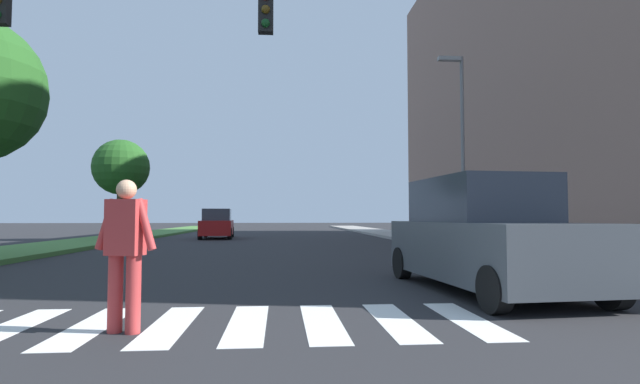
{
  "coord_description": "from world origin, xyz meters",
  "views": [
    {
      "loc": [
        0.83,
        0.27,
        1.28
      ],
      "look_at": [
        2.12,
        15.73,
        2.07
      ],
      "focal_mm": 27.05,
      "sensor_mm": 36.0,
      "label": 1
    }
  ],
  "objects_px": {
    "street_lamp_right": "(460,133)",
    "suv_crossing": "(483,237)",
    "tree_far": "(121,168)",
    "sedan_midblock": "(217,225)",
    "pedestrian_performer": "(125,248)"
  },
  "relations": [
    {
      "from": "pedestrian_performer",
      "to": "suv_crossing",
      "type": "distance_m",
      "value": 5.86
    },
    {
      "from": "suv_crossing",
      "to": "street_lamp_right",
      "type": "bearing_deg",
      "value": 70.8
    },
    {
      "from": "tree_far",
      "to": "sedan_midblock",
      "type": "height_order",
      "value": "tree_far"
    },
    {
      "from": "tree_far",
      "to": "suv_crossing",
      "type": "relative_size",
      "value": 1.12
    },
    {
      "from": "suv_crossing",
      "to": "sedan_midblock",
      "type": "relative_size",
      "value": 1.08
    },
    {
      "from": "pedestrian_performer",
      "to": "suv_crossing",
      "type": "height_order",
      "value": "suv_crossing"
    },
    {
      "from": "pedestrian_performer",
      "to": "sedan_midblock",
      "type": "bearing_deg",
      "value": 94.87
    },
    {
      "from": "street_lamp_right",
      "to": "sedan_midblock",
      "type": "xyz_separation_m",
      "value": [
        -10.77,
        10.38,
        -3.79
      ]
    },
    {
      "from": "pedestrian_performer",
      "to": "tree_far",
      "type": "bearing_deg",
      "value": 107.97
    },
    {
      "from": "tree_far",
      "to": "sedan_midblock",
      "type": "relative_size",
      "value": 1.22
    },
    {
      "from": "tree_far",
      "to": "pedestrian_performer",
      "type": "bearing_deg",
      "value": -72.03
    },
    {
      "from": "street_lamp_right",
      "to": "suv_crossing",
      "type": "xyz_separation_m",
      "value": [
        -3.56,
        -10.21,
        -3.66
      ]
    },
    {
      "from": "street_lamp_right",
      "to": "suv_crossing",
      "type": "relative_size",
      "value": 1.58
    },
    {
      "from": "street_lamp_right",
      "to": "pedestrian_performer",
      "type": "relative_size",
      "value": 4.44
    },
    {
      "from": "tree_far",
      "to": "pedestrian_performer",
      "type": "relative_size",
      "value": 3.15
    }
  ]
}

